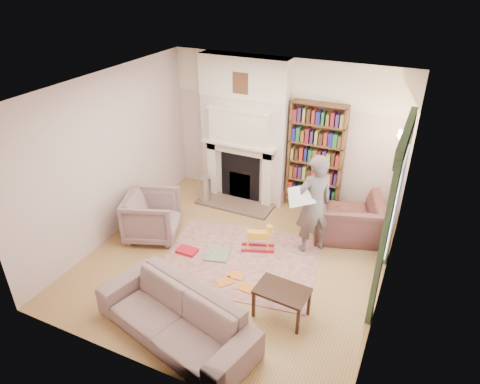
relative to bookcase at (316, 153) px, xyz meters
The scene contains 25 objects.
floor 2.51m from the bookcase, 107.05° to the right, with size 4.50×4.50×0.00m, color olive.
ceiling 2.75m from the bookcase, 107.05° to the right, with size 4.50×4.50×0.00m, color white.
wall_back 0.70m from the bookcase, 168.69° to the left, with size 4.50×4.50×0.00m, color silver.
wall_front 4.42m from the bookcase, 98.46° to the right, with size 4.50×4.50×0.00m, color silver.
wall_left 3.60m from the bookcase, 143.83° to the right, with size 4.50×4.50×0.00m, color silver.
wall_right 2.67m from the bookcase, 52.96° to the right, with size 4.50×4.50×0.00m, color silver.
fireplace 1.42m from the bookcase, behind, with size 1.70×0.58×2.80m.
bookcase is the anchor object (origin of this frame).
window 2.36m from the bookcase, 47.34° to the right, with size 0.02×0.90×1.30m, color silver.
curtain_left 2.87m from the bookcase, 57.36° to the right, with size 0.07×0.32×2.40m, color #2E442B.
curtain_right 1.86m from the bookcase, 33.35° to the right, with size 0.07×0.32×2.40m, color #2E442B.
pelmet 2.60m from the bookcase, 48.16° to the right, with size 0.09×1.70×0.24m, color #2E442B.
wall_sconce 1.68m from the bookcase, 24.19° to the right, with size 0.20×0.24×0.24m, color gold, non-canonical shape.
rug 2.42m from the bookcase, 105.63° to the right, with size 2.44×1.88×0.01m, color #C5AB95.
armchair_reading 1.33m from the bookcase, 39.64° to the right, with size 1.15×1.00×0.75m, color #482926.
armchair_left 3.12m from the bookcase, 137.36° to the right, with size 0.86×0.88×0.80m, color gray.
sofa 3.95m from the bookcase, 99.69° to the right, with size 2.21×0.86×0.64m, color gray.
man_reading 1.36m from the bookcase, 74.00° to the right, with size 0.63×0.41×1.72m, color #594C47.
newspaper 1.49m from the bookcase, 81.68° to the right, with size 0.45×0.02×0.31m, color white.
coffee_table 3.09m from the bookcase, 81.23° to the right, with size 0.70×0.45×0.45m, color #361C12, non-canonical shape.
paraffin_heater 2.27m from the bookcase, 162.59° to the right, with size 0.24×0.24×0.55m, color #ADAFB5.
rocking_horse 1.96m from the bookcase, 104.13° to the right, with size 0.55×0.22×0.48m, color yellow, non-canonical shape.
board_game 2.58m from the bookcase, 114.42° to the right, with size 0.38×0.38×0.03m, color #CFCC49.
game_box_lid 2.90m from the bookcase, 122.91° to the right, with size 0.33×0.22×0.05m, color red.
comic_annuals 2.77m from the bookcase, 101.76° to the right, with size 0.93×0.76×0.02m.
Camera 1 is at (2.41, -4.94, 4.30)m, focal length 32.00 mm.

